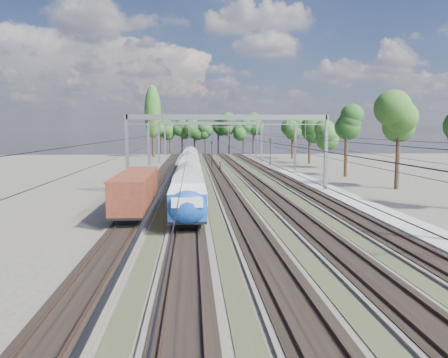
{
  "coord_description": "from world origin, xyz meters",
  "views": [
    {
      "loc": [
        -4.14,
        -20.07,
        7.28
      ],
      "look_at": [
        -1.26,
        19.41,
        2.8
      ],
      "focal_mm": 35.0,
      "sensor_mm": 36.0,
      "label": 1
    }
  ],
  "objects": [
    {
      "name": "emu_train",
      "position": [
        -4.5,
        38.05,
        2.41
      ],
      "size": [
        2.8,
        59.37,
        4.1
      ],
      "color": "black",
      "rests_on": "ground"
    },
    {
      "name": "worker",
      "position": [
        0.82,
        57.06,
        0.81
      ],
      "size": [
        0.4,
        0.6,
        1.62
      ],
      "primitive_type": "imported",
      "rotation": [
        0.0,
        0.0,
        1.54
      ],
      "color": "black",
      "rests_on": "ground"
    },
    {
      "name": "poplar",
      "position": [
        -14.5,
        98.0,
        11.89
      ],
      "size": [
        4.4,
        4.4,
        19.04
      ],
      "color": "black",
      "rests_on": "ground"
    },
    {
      "name": "freight_boxcar",
      "position": [
        -9.0,
        17.64,
        2.1
      ],
      "size": [
        2.77,
        13.38,
        3.45
      ],
      "color": "black",
      "rests_on": "ground"
    },
    {
      "name": "ground",
      "position": [
        0.0,
        0.0,
        0.0
      ],
      "size": [
        220.0,
        220.0,
        0.0
      ],
      "primitive_type": "plane",
      "color": "#47423A",
      "rests_on": "ground"
    },
    {
      "name": "tree_belt",
      "position": [
        5.69,
        92.11,
        7.68
      ],
      "size": [
        39.01,
        102.33,
        11.43
      ],
      "color": "black",
      "rests_on": "ground"
    },
    {
      "name": "catenary",
      "position": [
        0.33,
        52.69,
        6.4
      ],
      "size": [
        25.65,
        130.0,
        9.0
      ],
      "color": "gray",
      "rests_on": "ground"
    },
    {
      "name": "signal_near",
      "position": [
        -0.42,
        62.35,
        3.32
      ],
      "size": [
        0.34,
        0.31,
        5.24
      ],
      "rotation": [
        0.0,
        0.0,
        -0.11
      ],
      "color": "black",
      "rests_on": "ground"
    },
    {
      "name": "track_bed",
      "position": [
        -0.0,
        45.0,
        0.1
      ],
      "size": [
        21.0,
        130.0,
        0.34
      ],
      "color": "#47423A",
      "rests_on": "ground"
    },
    {
      "name": "signal_far",
      "position": [
        11.52,
        66.7,
        3.56
      ],
      "size": [
        0.36,
        0.33,
        5.62
      ],
      "rotation": [
        0.0,
        0.0,
        0.07
      ],
      "color": "black",
      "rests_on": "ground"
    },
    {
      "name": "platform",
      "position": [
        12.0,
        20.0,
        0.15
      ],
      "size": [
        3.0,
        70.0,
        0.3
      ],
      "primitive_type": "cube",
      "color": "gray",
      "rests_on": "ground"
    }
  ]
}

